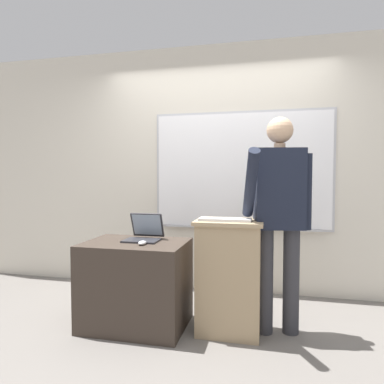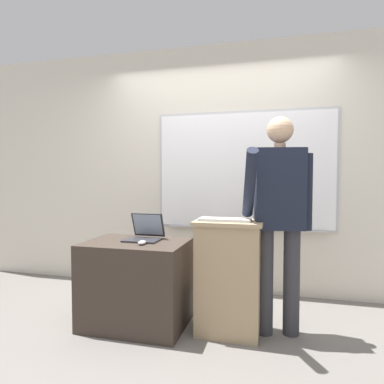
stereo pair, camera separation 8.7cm
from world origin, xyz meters
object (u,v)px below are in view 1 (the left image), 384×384
side_desk (136,284)px  person_presenter (279,210)px  wireless_keyboard (225,220)px  computer_mouse_by_laptop (142,243)px  laptop (145,232)px  lectern_podium (229,276)px

side_desk → person_presenter: person_presenter is taller
wireless_keyboard → computer_mouse_by_laptop: size_ratio=4.13×
person_presenter → computer_mouse_by_laptop: bearing=-178.3°
laptop → wireless_keyboard: (0.72, -0.09, 0.15)m
laptop → lectern_podium: bearing=-3.4°
side_desk → laptop: 0.44m
person_presenter → wireless_keyboard: 0.44m
side_desk → laptop: laptop is taller
side_desk → laptop: size_ratio=2.89×
side_desk → person_presenter: 1.35m
computer_mouse_by_laptop → lectern_podium: bearing=13.6°
lectern_podium → laptop: 0.81m
person_presenter → wireless_keyboard: size_ratio=4.23×
computer_mouse_by_laptop → person_presenter: bearing=12.3°
lectern_podium → wireless_keyboard: size_ratio=2.23×
side_desk → wireless_keyboard: 0.95m
lectern_podium → side_desk: (-0.79, -0.06, -0.10)m
lectern_podium → laptop: (-0.75, 0.04, 0.32)m
lectern_podium → wireless_keyboard: (-0.03, -0.05, 0.47)m
lectern_podium → laptop: laptop is taller
laptop → computer_mouse_by_laptop: bearing=-74.0°
lectern_podium → laptop: size_ratio=3.11×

